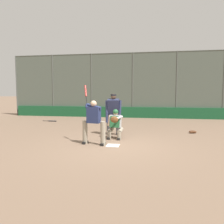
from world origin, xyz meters
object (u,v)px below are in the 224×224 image
Objects in this scene: umpire_home at (113,113)px; spare_bat_near_backstop at (51,121)px; fielding_glove_on_dirt at (193,132)px; batter_at_plate at (94,121)px; catcher_behind_plate at (115,124)px.

umpire_home is 1.91× the size of spare_bat_near_backstop.
umpire_home is 3.62m from fielding_glove_on_dirt.
catcher_behind_plate is at bearing -109.05° from batter_at_plate.
umpire_home is (-0.39, -1.83, 0.11)m from batter_at_plate.
batter_at_plate reaches higher than catcher_behind_plate.
spare_bat_near_backstop is 2.80× the size of fielding_glove_on_dirt.
batter_at_plate is at bearing 65.61° from catcher_behind_plate.
umpire_home is 5.34× the size of fielding_glove_on_dirt.
spare_bat_near_backstop is (4.66, -4.26, -0.56)m from catcher_behind_plate.
spare_bat_near_backstop is at bearing -18.02° from fielding_glove_on_dirt.
catcher_behind_plate is 3.52× the size of fielding_glove_on_dirt.
umpire_home reaches higher than catcher_behind_plate.
umpire_home is at bearing -71.25° from catcher_behind_plate.
fielding_glove_on_dirt is (-7.85, 2.55, 0.02)m from spare_bat_near_backstop.
spare_bat_near_backstop is 8.26m from fielding_glove_on_dirt.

